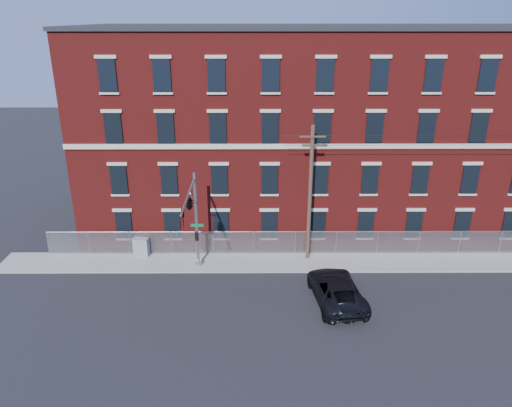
{
  "coord_description": "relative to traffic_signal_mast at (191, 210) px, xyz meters",
  "views": [
    {
      "loc": [
        -1.97,
        -26.24,
        16.9
      ],
      "look_at": [
        -1.84,
        4.0,
        5.08
      ],
      "focal_mm": 33.64,
      "sensor_mm": 36.0,
      "label": 1
    }
  ],
  "objects": [
    {
      "name": "ground",
      "position": [
        6.0,
        -2.18,
        -5.39
      ],
      "size": [
        140.0,
        140.0,
        0.0
      ],
      "primitive_type": "plane",
      "color": "black",
      "rests_on": "ground"
    },
    {
      "name": "pickup_truck",
      "position": [
        9.21,
        -2.26,
        -4.55
      ],
      "size": [
        3.47,
        6.31,
        1.67
      ],
      "primitive_type": "imported",
      "rotation": [
        0.0,
        0.0,
        3.26
      ],
      "color": "black",
      "rests_on": "ground"
    },
    {
      "name": "chain_link_fence",
      "position": [
        18.0,
        4.12,
        -4.33
      ],
      "size": [
        59.06,
        0.06,
        1.85
      ],
      "color": "#A5A8AD",
      "rests_on": "ground"
    },
    {
      "name": "utility_pole_near",
      "position": [
        8.0,
        3.42,
        -0.05
      ],
      "size": [
        1.8,
        0.28,
        10.0
      ],
      "color": "#4D3426",
      "rests_on": "ground"
    },
    {
      "name": "mill_building",
      "position": [
        18.0,
        11.75,
        2.76
      ],
      "size": [
        55.3,
        14.32,
        16.3
      ],
      "color": "#611210",
      "rests_on": "ground"
    },
    {
      "name": "sidewalk",
      "position": [
        18.0,
        2.82,
        -5.33
      ],
      "size": [
        65.0,
        3.0,
        0.12
      ],
      "primitive_type": "cube",
      "color": "gray",
      "rests_on": "ground"
    },
    {
      "name": "traffic_signal_mast",
      "position": [
        0.0,
        0.0,
        0.0
      ],
      "size": [
        0.9,
        6.75,
        7.0
      ],
      "color": "#9EA0A5",
      "rests_on": "ground"
    },
    {
      "name": "utility_cabinet",
      "position": [
        -4.42,
        3.82,
        -4.57
      ],
      "size": [
        1.2,
        0.73,
        1.4
      ],
      "primitive_type": "cube",
      "rotation": [
        0.0,
        0.0,
        -0.16
      ],
      "color": "slate",
      "rests_on": "sidewalk"
    }
  ]
}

